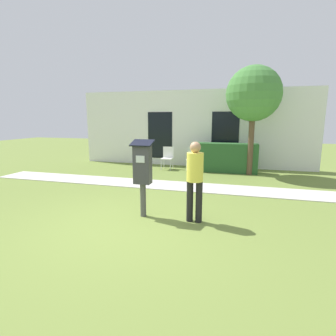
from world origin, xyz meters
name	(u,v)px	position (x,y,z in m)	size (l,w,h in m)	color
ground_plane	(126,224)	(0.00, 0.00, 0.00)	(40.00, 40.00, 0.00)	olive
sidewalk	(169,185)	(0.00, 3.11, 0.01)	(12.00, 1.10, 0.02)	beige
building_facade	(192,129)	(0.00, 6.79, 1.60)	(10.00, 0.26, 3.20)	white
parking_meter	(143,168)	(0.16, 0.51, 1.02)	(0.44, 0.31, 1.59)	#4C4C4C
person_standing	(195,176)	(1.24, 0.50, 0.93)	(0.32, 0.32, 1.58)	black
outdoor_chair_left	(168,156)	(-0.78, 5.71, 0.53)	(0.44, 0.44, 0.90)	white
outdoor_chair_middle	(193,157)	(0.23, 5.81, 0.53)	(0.44, 0.44, 0.90)	white
hedge_row	(224,158)	(1.46, 5.75, 0.55)	(2.44, 0.60, 1.10)	#285628
tree	(254,94)	(2.39, 5.47, 2.84)	(1.90, 1.90, 3.82)	brown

